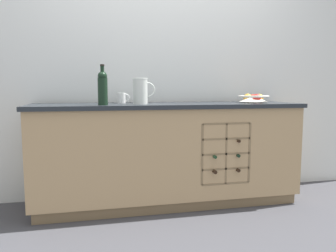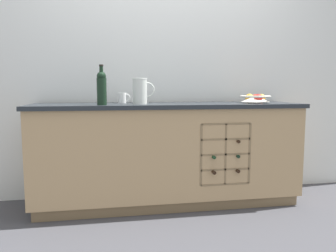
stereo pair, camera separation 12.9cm
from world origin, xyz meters
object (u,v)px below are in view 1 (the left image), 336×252
(fruit_bowl, at_px, (254,98))
(white_pitcher, at_px, (141,91))
(standing_wine_bottle, at_px, (103,87))
(ceramic_mug, at_px, (122,98))

(fruit_bowl, height_order, white_pitcher, white_pitcher)
(fruit_bowl, relative_size, white_pitcher, 1.28)
(fruit_bowl, height_order, standing_wine_bottle, standing_wine_bottle)
(standing_wine_bottle, bearing_deg, ceramic_mug, 60.86)
(white_pitcher, height_order, ceramic_mug, white_pitcher)
(white_pitcher, xyz_separation_m, ceramic_mug, (-0.14, 0.19, -0.06))
(fruit_bowl, distance_m, white_pitcher, 1.04)
(ceramic_mug, relative_size, standing_wine_bottle, 0.35)
(white_pitcher, xyz_separation_m, standing_wine_bottle, (-0.31, -0.12, 0.03))
(fruit_bowl, relative_size, ceramic_mug, 2.48)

